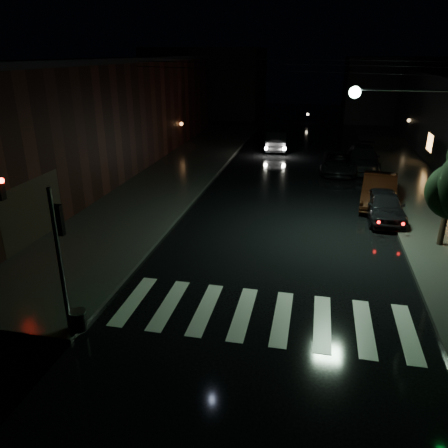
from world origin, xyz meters
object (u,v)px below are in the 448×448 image
Objects in this scene: parked_car_a at (384,205)px; parked_car_b at (379,190)px; parked_car_c at (362,158)px; oncoming_car at (276,141)px; parked_car_d at (339,162)px.

parked_car_b reaches higher than parked_car_a.
oncoming_car is (-6.38, 5.13, -0.01)m from parked_car_c.
parked_car_d is at bearing 123.39° from oncoming_car.
parked_car_b is 7.60m from parked_car_c.
oncoming_car is (-4.82, 6.34, 0.07)m from parked_car_d.
parked_car_b is 1.04× the size of oncoming_car.
parked_car_c is at bearing 137.37° from oncoming_car.
parked_car_a is at bearing -86.97° from parked_car_c.
parked_car_b reaches higher than oncoming_car.
parked_car_a is 2.24m from parked_car_b.
parked_car_a is at bearing -82.80° from parked_car_b.
parked_car_a is 8.81m from parked_car_d.
parked_car_b is at bearing 87.28° from parked_car_a.
parked_car_d is 7.96m from oncoming_car.
oncoming_car reaches higher than parked_car_d.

